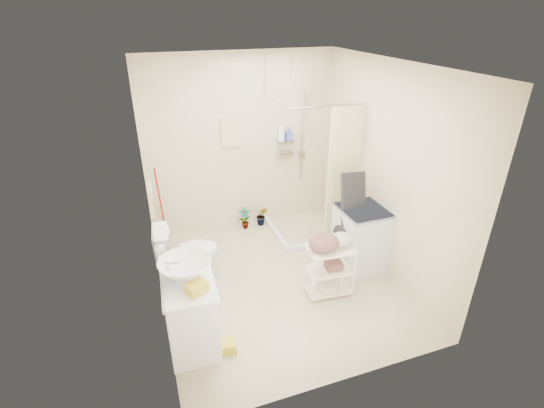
{
  "coord_description": "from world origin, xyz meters",
  "views": [
    {
      "loc": [
        -1.4,
        -3.78,
        3.11
      ],
      "look_at": [
        0.01,
        0.25,
        0.96
      ],
      "focal_mm": 26.0,
      "sensor_mm": 36.0,
      "label": 1
    }
  ],
  "objects_px": {
    "toilet": "(187,253)",
    "washing_machine": "(361,238)",
    "laundry_rack": "(330,266)",
    "vanity": "(191,308)"
  },
  "relations": [
    {
      "from": "toilet",
      "to": "washing_machine",
      "type": "relative_size",
      "value": 0.93
    },
    {
      "from": "toilet",
      "to": "laundry_rack",
      "type": "bearing_deg",
      "value": -113.9
    },
    {
      "from": "vanity",
      "to": "washing_machine",
      "type": "distance_m",
      "value": 2.37
    },
    {
      "from": "vanity",
      "to": "toilet",
      "type": "xyz_separation_m",
      "value": [
        0.12,
        1.02,
        -0.0
      ]
    },
    {
      "from": "vanity",
      "to": "washing_machine",
      "type": "bearing_deg",
      "value": 16.74
    },
    {
      "from": "vanity",
      "to": "washing_machine",
      "type": "relative_size",
      "value": 1.06
    },
    {
      "from": "washing_machine",
      "to": "laundry_rack",
      "type": "height_order",
      "value": "washing_machine"
    },
    {
      "from": "washing_machine",
      "to": "toilet",
      "type": "bearing_deg",
      "value": 168.03
    },
    {
      "from": "vanity",
      "to": "washing_machine",
      "type": "height_order",
      "value": "washing_machine"
    },
    {
      "from": "laundry_rack",
      "to": "washing_machine",
      "type": "bearing_deg",
      "value": 35.53
    }
  ]
}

